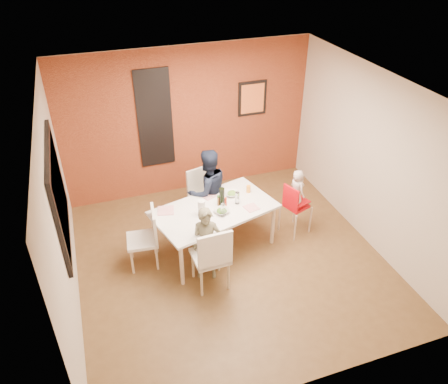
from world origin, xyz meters
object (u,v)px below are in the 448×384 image
object	(u,v)px
chair_far	(203,193)
paper_towel_roll	(202,208)
high_chair	(295,205)
toddler	(297,188)
chair_left	(147,235)
wine_bottle	(222,197)
dining_table	(214,212)
child_near	(207,244)
chair_near	(212,256)
child_far	(208,191)

from	to	relation	value
chair_far	paper_towel_roll	distance (m)	0.97
chair_far	high_chair	xyz separation A→B (m)	(1.29, -0.83, 0.01)
chair_far	toddler	world-z (taller)	toddler
chair_left	paper_towel_roll	size ratio (longest dim) A/B	3.92
toddler	wine_bottle	xyz separation A→B (m)	(-1.22, 0.08, 0.05)
dining_table	child_near	world-z (taller)	child_near
chair_near	child_near	bearing A→B (deg)	-91.12
dining_table	paper_towel_roll	size ratio (longest dim) A/B	8.27
child_far	toddler	world-z (taller)	child_far
chair_near	high_chair	distance (m)	1.81
child_near	wine_bottle	world-z (taller)	child_near
toddler	paper_towel_roll	xyz separation A→B (m)	(-1.58, -0.05, 0.02)
chair_left	high_chair	xyz separation A→B (m)	(2.37, -0.03, 0.02)
wine_bottle	chair_near	bearing A→B (deg)	-116.55
toddler	chair_left	bearing A→B (deg)	80.98
dining_table	paper_towel_roll	distance (m)	0.30
dining_table	high_chair	xyz separation A→B (m)	(1.34, -0.05, -0.13)
dining_table	child_far	bearing A→B (deg)	82.99
chair_left	child_far	distance (m)	1.25
child_near	paper_towel_roll	xyz separation A→B (m)	(0.08, 0.48, 0.29)
child_far	chair_near	bearing A→B (deg)	62.77
chair_left	child_far	size ratio (longest dim) A/B	0.66
child_far	paper_towel_roll	world-z (taller)	child_far
toddler	child_far	bearing A→B (deg)	57.41
dining_table	chair_far	world-z (taller)	chair_far
chair_near	child_far	distance (m)	1.41
dining_table	wine_bottle	distance (m)	0.26
chair_near	child_near	xyz separation A→B (m)	(-0.00, 0.25, 0.00)
child_near	toddler	world-z (taller)	child_near
chair_left	toddler	xyz separation A→B (m)	(2.39, -0.01, 0.32)
wine_bottle	chair_left	bearing A→B (deg)	-176.55
chair_left	child_far	world-z (taller)	child_far
high_chair	toddler	xyz separation A→B (m)	(0.02, 0.01, 0.30)
wine_bottle	paper_towel_roll	xyz separation A→B (m)	(-0.36, -0.13, -0.03)
chair_far	toddler	distance (m)	1.58
wine_bottle	chair_far	bearing A→B (deg)	97.44
dining_table	chair_left	bearing A→B (deg)	-178.85
toddler	child_near	bearing A→B (deg)	99.10
chair_near	paper_towel_roll	world-z (taller)	chair_near
chair_far	chair_left	size ratio (longest dim) A/B	1.01
dining_table	child_near	distance (m)	0.65
toddler	chair_far	bearing A→B (deg)	49.47
chair_left	high_chair	distance (m)	2.37
dining_table	chair_near	distance (m)	0.88
chair_near	wine_bottle	xyz separation A→B (m)	(0.43, 0.87, 0.32)
paper_towel_roll	high_chair	bearing A→B (deg)	1.40
child_far	chair_left	bearing A→B (deg)	14.55
high_chair	child_near	bearing A→B (deg)	87.98
chair_near	high_chair	xyz separation A→B (m)	(1.63, 0.77, -0.03)
chair_far	high_chair	world-z (taller)	chair_far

